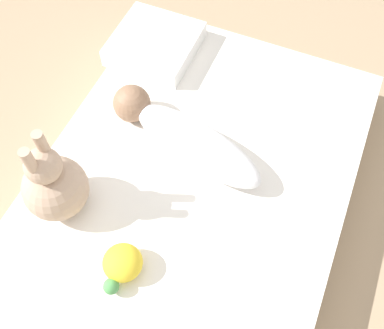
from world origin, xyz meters
The scene contains 6 objects.
ground_plane centered at (0.00, 0.00, 0.00)m, with size 12.00×12.00×0.00m, color #9E8466.
bed_mattress centered at (0.00, 0.00, 0.09)m, with size 1.50×1.01×0.18m.
swaddled_baby centered at (-0.15, -0.08, 0.24)m, with size 0.28×0.61×0.13m.
pillow centered at (-0.53, -0.37, 0.21)m, with size 0.31×0.32×0.08m.
bunny_plush centered at (0.20, -0.35, 0.30)m, with size 0.20×0.20×0.36m.
turtle_plush centered at (0.32, -0.07, 0.22)m, with size 0.16×0.12×0.09m.
Camera 1 is at (0.63, 0.28, 1.50)m, focal length 42.00 mm.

